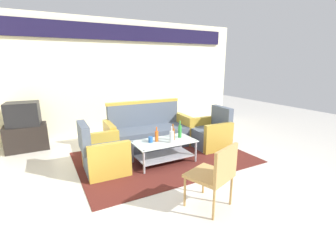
{
  "coord_description": "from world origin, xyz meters",
  "views": [
    {
      "loc": [
        -2.08,
        -3.0,
        1.78
      ],
      "look_at": [
        -0.08,
        0.68,
        0.65
      ],
      "focal_mm": 25.4,
      "sensor_mm": 36.0,
      "label": 1
    }
  ],
  "objects_px": {
    "bottle_brown": "(173,134)",
    "wicker_chair": "(216,172)",
    "armchair_right": "(210,134)",
    "cup": "(151,140)",
    "armchair_left": "(103,155)",
    "bottle_orange": "(157,136)",
    "bottle_green": "(180,131)",
    "tv_stand": "(27,137)",
    "couch": "(149,133)",
    "coffee_table": "(164,148)",
    "bottle_clear": "(172,136)",
    "television": "(23,114)"
  },
  "relations": [
    {
      "from": "couch",
      "to": "bottle_green",
      "type": "bearing_deg",
      "value": 109.52
    },
    {
      "from": "tv_stand",
      "to": "television",
      "type": "height_order",
      "value": "television"
    },
    {
      "from": "armchair_left",
      "to": "bottle_green",
      "type": "relative_size",
      "value": 2.66
    },
    {
      "from": "couch",
      "to": "armchair_left",
      "type": "xyz_separation_m",
      "value": [
        -1.16,
        -0.75,
        -0.03
      ]
    },
    {
      "from": "bottle_brown",
      "to": "television",
      "type": "bearing_deg",
      "value": 140.03
    },
    {
      "from": "bottle_green",
      "to": "coffee_table",
      "type": "bearing_deg",
      "value": -171.49
    },
    {
      "from": "armchair_right",
      "to": "coffee_table",
      "type": "bearing_deg",
      "value": 104.48
    },
    {
      "from": "bottle_orange",
      "to": "tv_stand",
      "type": "relative_size",
      "value": 0.33
    },
    {
      "from": "bottle_orange",
      "to": "bottle_clear",
      "type": "bearing_deg",
      "value": -42.55
    },
    {
      "from": "bottle_green",
      "to": "armchair_left",
      "type": "bearing_deg",
      "value": 175.88
    },
    {
      "from": "bottle_green",
      "to": "television",
      "type": "bearing_deg",
      "value": 143.19
    },
    {
      "from": "couch",
      "to": "bottle_brown",
      "type": "bearing_deg",
      "value": 96.85
    },
    {
      "from": "coffee_table",
      "to": "bottle_green",
      "type": "relative_size",
      "value": 3.45
    },
    {
      "from": "couch",
      "to": "armchair_left",
      "type": "bearing_deg",
      "value": 35.52
    },
    {
      "from": "bottle_orange",
      "to": "tv_stand",
      "type": "height_order",
      "value": "bottle_orange"
    },
    {
      "from": "armchair_right",
      "to": "bottle_green",
      "type": "xyz_separation_m",
      "value": [
        -0.9,
        -0.21,
        0.24
      ]
    },
    {
      "from": "tv_stand",
      "to": "wicker_chair",
      "type": "height_order",
      "value": "wicker_chair"
    },
    {
      "from": "bottle_brown",
      "to": "wicker_chair",
      "type": "bearing_deg",
      "value": -100.21
    },
    {
      "from": "bottle_clear",
      "to": "cup",
      "type": "relative_size",
      "value": 2.95
    },
    {
      "from": "couch",
      "to": "armchair_right",
      "type": "distance_m",
      "value": 1.33
    },
    {
      "from": "armchair_left",
      "to": "bottle_orange",
      "type": "bearing_deg",
      "value": 85.12
    },
    {
      "from": "bottle_clear",
      "to": "armchair_left",
      "type": "bearing_deg",
      "value": 165.76
    },
    {
      "from": "bottle_clear",
      "to": "television",
      "type": "bearing_deg",
      "value": 137.29
    },
    {
      "from": "bottle_brown",
      "to": "wicker_chair",
      "type": "relative_size",
      "value": 0.36
    },
    {
      "from": "couch",
      "to": "bottle_clear",
      "type": "height_order",
      "value": "couch"
    },
    {
      "from": "tv_stand",
      "to": "bottle_clear",
      "type": "bearing_deg",
      "value": -42.67
    },
    {
      "from": "armchair_right",
      "to": "bottle_clear",
      "type": "xyz_separation_m",
      "value": [
        -1.18,
        -0.39,
        0.23
      ]
    },
    {
      "from": "armchair_right",
      "to": "cup",
      "type": "relative_size",
      "value": 8.5
    },
    {
      "from": "armchair_left",
      "to": "bottle_brown",
      "type": "bearing_deg",
      "value": 83.55
    },
    {
      "from": "cup",
      "to": "television",
      "type": "bearing_deg",
      "value": 135.73
    },
    {
      "from": "armchair_left",
      "to": "bottle_green",
      "type": "bearing_deg",
      "value": 87.4
    },
    {
      "from": "bottle_clear",
      "to": "coffee_table",
      "type": "bearing_deg",
      "value": 119.31
    },
    {
      "from": "bottle_orange",
      "to": "wicker_chair",
      "type": "relative_size",
      "value": 0.32
    },
    {
      "from": "armchair_left",
      "to": "bottle_green",
      "type": "xyz_separation_m",
      "value": [
        1.42,
        -0.1,
        0.24
      ]
    },
    {
      "from": "armchair_right",
      "to": "wicker_chair",
      "type": "height_order",
      "value": "armchair_right"
    },
    {
      "from": "bottle_orange",
      "to": "television",
      "type": "distance_m",
      "value": 2.85
    },
    {
      "from": "armchair_left",
      "to": "bottle_green",
      "type": "height_order",
      "value": "armchair_left"
    },
    {
      "from": "bottle_green",
      "to": "television",
      "type": "relative_size",
      "value": 0.49
    },
    {
      "from": "cup",
      "to": "bottle_brown",
      "type": "bearing_deg",
      "value": -10.2
    },
    {
      "from": "coffee_table",
      "to": "tv_stand",
      "type": "xyz_separation_m",
      "value": [
        -2.21,
        1.97,
        -0.01
      ]
    },
    {
      "from": "couch",
      "to": "armchair_right",
      "type": "height_order",
      "value": "couch"
    },
    {
      "from": "armchair_right",
      "to": "cup",
      "type": "bearing_deg",
      "value": 100.5
    },
    {
      "from": "television",
      "to": "wicker_chair",
      "type": "distance_m",
      "value": 4.11
    },
    {
      "from": "coffee_table",
      "to": "television",
      "type": "bearing_deg",
      "value": 138.2
    },
    {
      "from": "cup",
      "to": "wicker_chair",
      "type": "distance_m",
      "value": 1.61
    },
    {
      "from": "armchair_left",
      "to": "bottle_green",
      "type": "distance_m",
      "value": 1.45
    },
    {
      "from": "bottle_green",
      "to": "bottle_orange",
      "type": "relative_size",
      "value": 1.19
    },
    {
      "from": "bottle_brown",
      "to": "cup",
      "type": "bearing_deg",
      "value": 169.8
    },
    {
      "from": "bottle_green",
      "to": "wicker_chair",
      "type": "relative_size",
      "value": 0.38
    },
    {
      "from": "bottle_green",
      "to": "bottle_brown",
      "type": "xyz_separation_m",
      "value": [
        -0.19,
        -0.07,
        -0.01
      ]
    }
  ]
}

